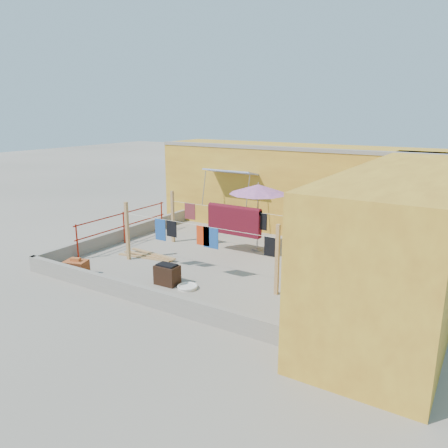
{
  "coord_description": "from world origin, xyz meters",
  "views": [
    {
      "loc": [
        6.75,
        -10.66,
        4.43
      ],
      "look_at": [
        -0.1,
        0.3,
        1.08
      ],
      "focal_mm": 35.0,
      "sensor_mm": 36.0,
      "label": 1
    }
  ],
  "objects": [
    {
      "name": "clothesline_rig",
      "position": [
        -0.03,
        0.55,
        1.06
      ],
      "size": [
        5.09,
        2.35,
        1.8
      ],
      "color": "tan",
      "rests_on": "ground"
    },
    {
      "name": "plant_right_a",
      "position": [
        3.42,
        2.82,
        0.38
      ],
      "size": [
        0.43,
        0.31,
        0.77
      ],
      "primitive_type": "imported",
      "rotation": [
        0.0,
        0.0,
        3.05
      ],
      "color": "#255B1A",
      "rests_on": "ground"
    },
    {
      "name": "patio_umbrella",
      "position": [
        0.43,
        1.51,
        2.02
      ],
      "size": [
        2.34,
        2.34,
        2.25
      ],
      "color": "gray",
      "rests_on": "ground"
    },
    {
      "name": "plant_right_b",
      "position": [
        3.7,
        0.57,
        0.34
      ],
      "size": [
        0.48,
        0.48,
        0.69
      ],
      "primitive_type": "imported",
      "rotation": [
        0.0,
        0.0,
        3.92
      ],
      "color": "#255B1A",
      "rests_on": "ground"
    },
    {
      "name": "water_jug_b",
      "position": [
        2.71,
        0.47,
        0.17
      ],
      "size": [
        0.24,
        0.24,
        0.38
      ],
      "color": "silver",
      "rests_on": "ground"
    },
    {
      "name": "wall_back",
      "position": [
        0.5,
        4.69,
        1.61
      ],
      "size": [
        11.0,
        3.27,
        3.21
      ],
      "color": "gold",
      "rests_on": "ground"
    },
    {
      "name": "plant_right_c",
      "position": [
        3.52,
        -1.69,
        0.29
      ],
      "size": [
        0.69,
        0.7,
        0.59
      ],
      "primitive_type": "imported",
      "rotation": [
        0.0,
        0.0,
        5.41
      ],
      "color": "#255B1A",
      "rests_on": "ground"
    },
    {
      "name": "green_hose",
      "position": [
        2.28,
        3.19,
        0.04
      ],
      "size": [
        0.54,
        0.54,
        0.08
      ],
      "color": "#176A1F",
      "rests_on": "ground"
    },
    {
      "name": "water_jug_a",
      "position": [
        3.54,
        0.03,
        0.16
      ],
      "size": [
        0.23,
        0.23,
        0.36
      ],
      "color": "silver",
      "rests_on": "ground"
    },
    {
      "name": "plant_back_b",
      "position": [
        1.92,
        2.82,
        0.32
      ],
      "size": [
        0.43,
        0.43,
        0.65
      ],
      "primitive_type": "imported",
      "rotation": [
        0.0,
        0.0,
        1.35
      ],
      "color": "#255B1A",
      "rests_on": "ground"
    },
    {
      "name": "brazier",
      "position": [
        -0.22,
        -2.33,
        0.27
      ],
      "size": [
        0.63,
        0.43,
        0.55
      ],
      "color": "black",
      "rests_on": "ground"
    },
    {
      "name": "lumber_pile",
      "position": [
        -2.1,
        -0.95,
        0.06
      ],
      "size": [
        1.99,
        0.57,
        0.12
      ],
      "color": "tan",
      "rests_on": "ground"
    },
    {
      "name": "white_basin",
      "position": [
        0.41,
        -2.3,
        0.05
      ],
      "size": [
        0.53,
        0.53,
        0.09
      ],
      "color": "silver",
      "rests_on": "ground"
    },
    {
      "name": "wall_right",
      "position": [
        5.2,
        0.0,
        1.6
      ],
      "size": [
        2.4,
        9.0,
        3.2
      ],
      "primitive_type": "cube",
      "color": "gold",
      "rests_on": "ground"
    },
    {
      "name": "brick_stack",
      "position": [
        -2.73,
        -3.2,
        0.23
      ],
      "size": [
        0.71,
        0.61,
        0.52
      ],
      "color": "#B15229",
      "rests_on": "ground"
    },
    {
      "name": "ground",
      "position": [
        0.0,
        0.0,
        0.0
      ],
      "size": [
        80.0,
        80.0,
        0.0
      ],
      "primitive_type": "plane",
      "color": "#9E998E",
      "rests_on": "ground"
    },
    {
      "name": "plant_back_a",
      "position": [
        1.78,
        2.97,
        0.39
      ],
      "size": [
        0.93,
        0.92,
        0.78
      ],
      "primitive_type": "imported",
      "rotation": [
        0.0,
        0.0,
        0.73
      ],
      "color": "#255B1A",
      "rests_on": "ground"
    },
    {
      "name": "parapet_left",
      "position": [
        -4.08,
        0.0,
        0.22
      ],
      "size": [
        0.16,
        7.3,
        0.44
      ],
      "primitive_type": "cube",
      "color": "gray",
      "rests_on": "ground"
    },
    {
      "name": "red_railing",
      "position": [
        -3.85,
        -0.2,
        0.72
      ],
      "size": [
        0.05,
        4.2,
        1.1
      ],
      "color": "maroon",
      "rests_on": "ground"
    },
    {
      "name": "outdoor_table",
      "position": [
        -1.56,
        3.2,
        0.6
      ],
      "size": [
        1.58,
        1.16,
        0.67
      ],
      "color": "black",
      "rests_on": "ground"
    },
    {
      "name": "parapet_front",
      "position": [
        0.0,
        -3.58,
        0.22
      ],
      "size": [
        8.3,
        0.16,
        0.44
      ],
      "primitive_type": "cube",
      "color": "gray",
      "rests_on": "ground"
    }
  ]
}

